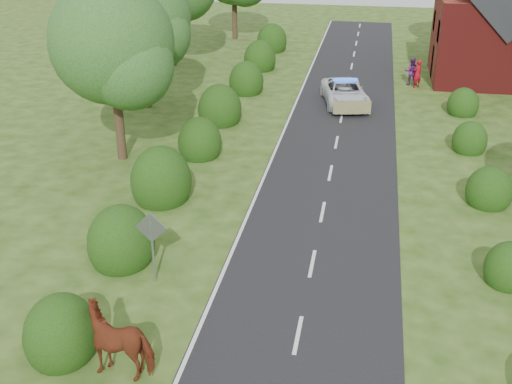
% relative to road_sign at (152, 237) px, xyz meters
% --- Properties ---
extents(ground, '(120.00, 120.00, 0.00)m').
position_rel_road_sign_xyz_m(ground, '(5.00, -2.00, -1.65)').
color(ground, '#274711').
extents(road, '(6.00, 70.00, 0.02)m').
position_rel_road_sign_xyz_m(road, '(5.00, 13.00, -1.64)').
color(road, black).
rests_on(road, ground).
extents(road_markings, '(4.96, 70.00, 0.01)m').
position_rel_road_sign_xyz_m(road_markings, '(3.40, 10.93, -1.63)').
color(road_markings, white).
rests_on(road_markings, road).
extents(hedgerow_left, '(2.75, 50.41, 3.00)m').
position_rel_road_sign_xyz_m(hedgerow_left, '(-1.51, 9.69, -0.91)').
color(hedgerow_left, '#11350D').
rests_on(hedgerow_left, ground).
extents(hedgerow_right, '(2.10, 45.78, 2.10)m').
position_rel_road_sign_xyz_m(hedgerow_right, '(11.60, 9.21, -1.10)').
color(hedgerow_right, '#11350D').
rests_on(hedgerow_right, ground).
extents(tree_left_a, '(5.74, 5.60, 8.38)m').
position_rel_road_sign_xyz_m(tree_left_a, '(-4.75, 9.86, 3.69)').
color(tree_left_a, '#332316').
rests_on(tree_left_a, ground).
extents(tree_left_b, '(5.74, 5.60, 8.07)m').
position_rel_road_sign_xyz_m(tree_left_b, '(-6.25, 17.86, 3.39)').
color(tree_left_b, '#332316').
rests_on(tree_left_b, ground).
extents(road_sign, '(1.06, 0.08, 2.53)m').
position_rel_road_sign_xyz_m(road_sign, '(0.00, 0.00, 0.00)').
color(road_sign, gray).
rests_on(road_sign, ground).
extents(house, '(8.00, 7.40, 9.17)m').
position_rel_road_sign_xyz_m(house, '(14.49, 28.00, 2.13)').
color(house, maroon).
rests_on(house, ground).
extents(cow, '(2.33, 1.24, 1.65)m').
position_rel_road_sign_xyz_m(cow, '(0.55, -4.19, -0.83)').
color(cow, '#5E230D').
rests_on(cow, ground).
extents(police_van, '(3.46, 5.61, 1.59)m').
position_rel_road_sign_xyz_m(police_van, '(5.00, 20.59, -0.93)').
color(police_van, silver).
rests_on(police_van, ground).
extents(pedestrian_red, '(0.79, 0.78, 1.84)m').
position_rel_road_sign_xyz_m(pedestrian_red, '(9.43, 25.17, -0.73)').
color(pedestrian_red, '#A40C1B').
rests_on(pedestrian_red, ground).
extents(pedestrian_purple, '(0.89, 0.71, 1.80)m').
position_rel_road_sign_xyz_m(pedestrian_purple, '(9.06, 25.79, -0.75)').
color(pedestrian_purple, '#581F64').
rests_on(pedestrian_purple, ground).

